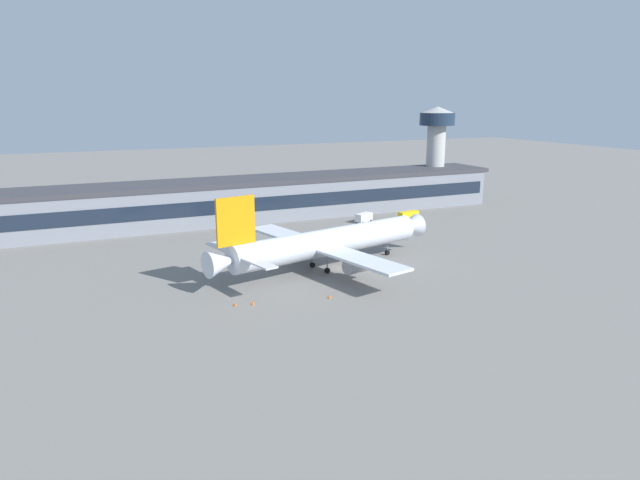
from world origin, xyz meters
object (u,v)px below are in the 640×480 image
at_px(traffic_cone_1, 330,296).
at_px(traffic_cone_2, 253,303).
at_px(pushback_tractor, 235,230).
at_px(belt_loader, 409,214).
at_px(traffic_cone_0, 235,304).
at_px(airliner, 325,243).
at_px(control_tower, 436,142).
at_px(crew_van, 364,217).

bearing_deg(traffic_cone_1, traffic_cone_2, 169.20).
bearing_deg(pushback_tractor, traffic_cone_2, -103.05).
bearing_deg(belt_loader, pushback_tractor, 178.39).
relative_size(traffic_cone_0, traffic_cone_1, 0.91).
bearing_deg(pushback_tractor, traffic_cone_1, -88.72).
height_order(airliner, traffic_cone_0, airliner).
bearing_deg(traffic_cone_2, traffic_cone_1, -10.80).
height_order(airliner, control_tower, control_tower).
bearing_deg(traffic_cone_2, control_tower, 39.31).
xyz_separation_m(crew_van, traffic_cone_0, (-50.91, -48.82, -1.15)).
height_order(crew_van, traffic_cone_2, crew_van).
xyz_separation_m(crew_van, belt_loader, (14.53, -0.12, -0.31)).
bearing_deg(crew_van, traffic_cone_1, -124.02).
distance_m(crew_van, traffic_cone_1, 62.73).
bearing_deg(airliner, control_tower, 40.54).
height_order(control_tower, traffic_cone_1, control_tower).
bearing_deg(traffic_cone_2, traffic_cone_0, 166.40).
distance_m(pushback_tractor, traffic_cone_2, 52.17).
bearing_deg(traffic_cone_1, crew_van, 55.98).
distance_m(control_tower, traffic_cone_1, 104.94).
height_order(belt_loader, traffic_cone_1, belt_loader).
bearing_deg(traffic_cone_0, pushback_tractor, 73.74).
distance_m(airliner, control_tower, 88.72).
distance_m(control_tower, belt_loader, 36.33).
relative_size(traffic_cone_0, traffic_cone_2, 0.96).
bearing_deg(traffic_cone_1, airliner, 67.97).
relative_size(control_tower, traffic_cone_1, 44.76).
xyz_separation_m(control_tower, traffic_cone_0, (-88.87, -69.76, -18.95)).
distance_m(crew_van, belt_loader, 14.54).
bearing_deg(belt_loader, control_tower, 41.94).
xyz_separation_m(airliner, pushback_tractor, (-7.64, 37.34, -4.42)).
distance_m(airliner, pushback_tractor, 38.37).
relative_size(pushback_tractor, traffic_cone_1, 7.90).
distance_m(airliner, traffic_cone_2, 24.19).
bearing_deg(traffic_cone_1, control_tower, 44.95).
xyz_separation_m(airliner, traffic_cone_1, (-6.45, -15.95, -5.13)).
xyz_separation_m(airliner, crew_van, (28.64, 36.04, -4.01)).
distance_m(traffic_cone_1, traffic_cone_2, 13.20).
height_order(pushback_tractor, belt_loader, belt_loader).
xyz_separation_m(traffic_cone_0, traffic_cone_1, (15.81, -3.16, 0.03)).
relative_size(pushback_tractor, crew_van, 0.96).
height_order(traffic_cone_1, traffic_cone_2, traffic_cone_1).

